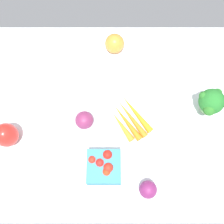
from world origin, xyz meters
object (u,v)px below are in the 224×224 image
object	(u,v)px
heirloom_tomato_orange	(115,43)
broccoli_head	(212,102)
red_onion_near_basket	(148,190)
berry_basket	(104,167)
red_onion_center	(84,120)
bell_pepper_red	(6,135)
carrot_bunch	(129,119)

from	to	relation	value
heirloom_tomato_orange	broccoli_head	world-z (taller)	broccoli_head
red_onion_near_basket	berry_basket	bearing A→B (deg)	152.89
red_onion_center	heirloom_tomato_orange	size ratio (longest dim) A/B	0.86
berry_basket	red_onion_center	bearing A→B (deg)	113.48
bell_pepper_red	red_onion_near_basket	bearing A→B (deg)	-20.51
bell_pepper_red	heirloom_tomato_orange	bearing A→B (deg)	45.00
red_onion_center	broccoli_head	distance (cm)	45.32
berry_basket	carrot_bunch	xyz separation A→B (cm)	(9.05, 17.66, -1.99)
broccoli_head	red_onion_near_basket	xyz separation A→B (cm)	(-23.03, -29.21, -4.73)
red_onion_center	berry_basket	world-z (taller)	berry_basket
berry_basket	carrot_bunch	world-z (taller)	berry_basket
bell_pepper_red	broccoli_head	world-z (taller)	broccoli_head
heirloom_tomato_orange	berry_basket	bearing A→B (deg)	-94.46
red_onion_center	broccoli_head	xyz separation A→B (cm)	(44.80, 5.22, 4.44)
red_onion_center	heirloom_tomato_orange	distance (cm)	33.27
red_onion_near_basket	bell_pepper_red	bearing A→B (deg)	159.49
carrot_bunch	bell_pepper_red	bearing A→B (deg)	-170.55
berry_basket	bell_pepper_red	xyz separation A→B (cm)	(-33.63, 10.56, 1.81)
bell_pepper_red	broccoli_head	size ratio (longest dim) A/B	0.81
red_onion_center	berry_basket	xyz separation A→B (cm)	(7.17, -16.52, -0.07)
carrot_bunch	red_onion_near_basket	bearing A→B (deg)	-77.54
red_onion_center	broccoli_head	world-z (taller)	broccoli_head
red_onion_center	bell_pepper_red	size ratio (longest dim) A/B	0.65
carrot_bunch	berry_basket	bearing A→B (deg)	-117.12
berry_basket	heirloom_tomato_orange	xyz separation A→B (cm)	(3.74, 47.94, 0.60)
berry_basket	red_onion_near_basket	distance (cm)	16.40
bell_pepper_red	red_onion_near_basket	distance (cm)	51.53
red_onion_center	heirloom_tomato_orange	xyz separation A→B (cm)	(10.92, 31.42, 0.53)
red_onion_center	red_onion_near_basket	world-z (taller)	red_onion_center
heirloom_tomato_orange	carrot_bunch	bearing A→B (deg)	-80.06
carrot_bunch	broccoli_head	bearing A→B (deg)	8.11
heirloom_tomato_orange	red_onion_near_basket	size ratio (longest dim) A/B	1.27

